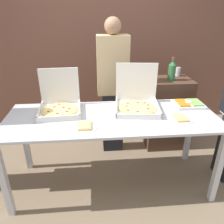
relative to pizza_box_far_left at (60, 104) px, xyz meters
The scene contains 12 objects.
ground_plane 1.12m from the pizza_box_far_left, 19.60° to the right, with size 16.00×16.00×0.00m, color #847056.
brick_wall_behind 1.66m from the pizza_box_far_left, 69.96° to the left, with size 10.00×0.06×2.80m.
buffet_table 0.61m from the pizza_box_far_left, 19.60° to the right, with size 2.19×0.83×0.88m.
pizza_box_far_left is the anchor object (origin of this frame).
pizza_box_far_right 0.84m from the pizza_box_far_left, ahead, with size 0.52×0.53×0.46m.
paper_plate_front_center 0.49m from the pizza_box_far_left, 55.59° to the right, with size 0.24×0.24×0.03m.
paper_plate_front_right 1.27m from the pizza_box_far_left, 14.63° to the right, with size 0.25×0.25×0.03m.
veggie_tray 1.45m from the pizza_box_far_left, ahead, with size 0.33×0.26×0.05m.
sideboard_podium 1.59m from the pizza_box_far_left, 22.43° to the left, with size 0.59×0.45×1.02m.
soda_bottle 1.51m from the pizza_box_far_left, 20.80° to the left, with size 0.10×0.10×0.31m.
soda_can_silver 1.73m from the pizza_box_far_left, 25.03° to the left, with size 0.07×0.07×0.12m.
person_guest_cap 0.82m from the pizza_box_far_left, 40.56° to the left, with size 0.40×0.22×1.81m.
Camera 1 is at (-0.17, -2.01, 1.88)m, focal length 35.00 mm.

